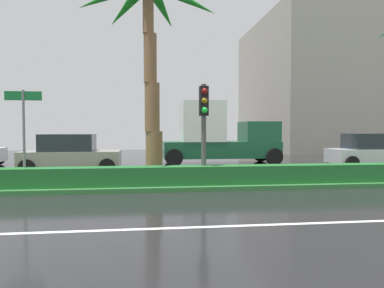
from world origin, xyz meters
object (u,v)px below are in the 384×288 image
palm_tree_centre_left (149,19)px  car_in_traffic_fourth (372,151)px  traffic_signal_median_right (204,115)px  car_in_traffic_third (70,154)px  street_name_sign (24,125)px  box_truck_lead (219,136)px

palm_tree_centre_left → car_in_traffic_fourth: palm_tree_centre_left is taller
traffic_signal_median_right → car_in_traffic_third: (-5.23, 5.15, -1.57)m
palm_tree_centre_left → traffic_signal_median_right: palm_tree_centre_left is taller
car_in_traffic_third → car_in_traffic_fourth: bearing=0.3°
car_in_traffic_third → car_in_traffic_fourth: same height
street_name_sign → box_truck_lead: box_truck_lead is taller
traffic_signal_median_right → car_in_traffic_third: bearing=135.4°
palm_tree_centre_left → car_in_traffic_fourth: bearing=19.7°
palm_tree_centre_left → car_in_traffic_third: 7.22m
box_truck_lead → car_in_traffic_fourth: (7.18, -3.06, -0.72)m
car_in_traffic_third → palm_tree_centre_left: bearing=-48.5°
traffic_signal_median_right → car_in_traffic_fourth: (9.39, 5.22, -1.57)m
palm_tree_centre_left → box_truck_lead: (3.97, 7.05, -4.24)m
street_name_sign → car_in_traffic_fourth: street_name_sign is taller
palm_tree_centre_left → box_truck_lead: bearing=60.6°
palm_tree_centre_left → box_truck_lead: 9.14m
car_in_traffic_fourth → traffic_signal_median_right: bearing=-150.9°
street_name_sign → box_truck_lead: bearing=46.3°
car_in_traffic_third → car_in_traffic_fourth: size_ratio=1.00×
street_name_sign → car_in_traffic_third: bearing=85.6°
street_name_sign → traffic_signal_median_right: bearing=-0.9°
palm_tree_centre_left → street_name_sign: 5.47m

